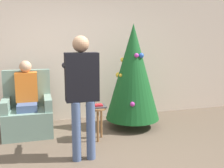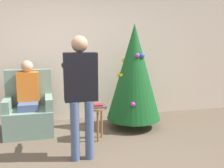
{
  "view_description": "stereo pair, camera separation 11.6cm",
  "coord_description": "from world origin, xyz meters",
  "px_view_note": "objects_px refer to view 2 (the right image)",
  "views": [
    {
      "loc": [
        -0.69,
        -2.99,
        1.62
      ],
      "look_at": [
        0.43,
        0.88,
        0.92
      ],
      "focal_mm": 42.0,
      "sensor_mm": 36.0,
      "label": 1
    },
    {
      "loc": [
        -0.58,
        -3.02,
        1.62
      ],
      "look_at": [
        0.43,
        0.88,
        0.92
      ],
      "focal_mm": 42.0,
      "sensor_mm": 36.0,
      "label": 2
    }
  ],
  "objects_px": {
    "christmas_tree": "(134,72)",
    "person_seated": "(28,94)",
    "side_stool": "(96,114)",
    "armchair": "(29,112)",
    "person_standing": "(81,86)"
  },
  "relations": [
    {
      "from": "christmas_tree",
      "to": "person_seated",
      "type": "xyz_separation_m",
      "value": [
        -1.86,
        0.13,
        -0.33
      ]
    },
    {
      "from": "side_stool",
      "to": "armchair",
      "type": "bearing_deg",
      "value": 150.48
    },
    {
      "from": "side_stool",
      "to": "person_standing",
      "type": "bearing_deg",
      "value": -117.82
    },
    {
      "from": "armchair",
      "to": "side_stool",
      "type": "xyz_separation_m",
      "value": [
        1.07,
        -0.6,
        0.06
      ]
    },
    {
      "from": "person_seated",
      "to": "person_standing",
      "type": "xyz_separation_m",
      "value": [
        0.74,
        -1.18,
        0.31
      ]
    },
    {
      "from": "side_stool",
      "to": "christmas_tree",
      "type": "bearing_deg",
      "value": 29.2
    },
    {
      "from": "christmas_tree",
      "to": "person_seated",
      "type": "height_order",
      "value": "christmas_tree"
    },
    {
      "from": "person_seated",
      "to": "armchair",
      "type": "bearing_deg",
      "value": 90.0
    },
    {
      "from": "armchair",
      "to": "person_seated",
      "type": "distance_m",
      "value": 0.34
    },
    {
      "from": "christmas_tree",
      "to": "armchair",
      "type": "distance_m",
      "value": 1.98
    },
    {
      "from": "armchair",
      "to": "person_standing",
      "type": "bearing_deg",
      "value": -58.53
    },
    {
      "from": "person_seated",
      "to": "person_standing",
      "type": "height_order",
      "value": "person_standing"
    },
    {
      "from": "person_seated",
      "to": "side_stool",
      "type": "relative_size",
      "value": 2.34
    },
    {
      "from": "christmas_tree",
      "to": "side_stool",
      "type": "bearing_deg",
      "value": -150.8
    },
    {
      "from": "armchair",
      "to": "person_standing",
      "type": "relative_size",
      "value": 0.65
    }
  ]
}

